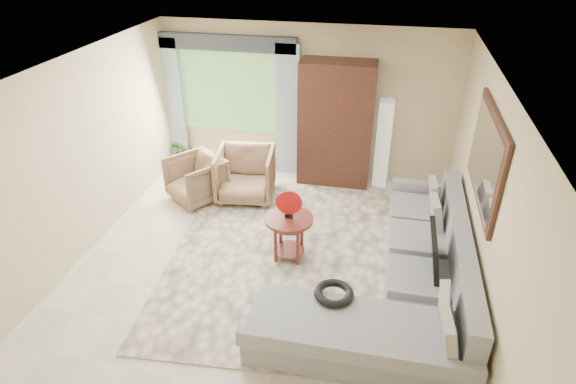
% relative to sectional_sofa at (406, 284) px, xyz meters
% --- Properties ---
extents(ground, '(6.00, 6.00, 0.00)m').
position_rel_sectional_sofa_xyz_m(ground, '(-1.78, 0.18, -0.28)').
color(ground, silver).
rests_on(ground, ground).
extents(area_rug, '(3.29, 4.21, 0.02)m').
position_rel_sectional_sofa_xyz_m(area_rug, '(-1.61, 0.62, -0.27)').
color(area_rug, beige).
rests_on(area_rug, ground).
extents(sectional_sofa, '(2.30, 3.46, 0.90)m').
position_rel_sectional_sofa_xyz_m(sectional_sofa, '(0.00, 0.00, 0.00)').
color(sectional_sofa, gray).
rests_on(sectional_sofa, ground).
extents(tv_screen, '(0.14, 0.74, 0.48)m').
position_rel_sectional_sofa_xyz_m(tv_screen, '(0.27, 0.13, 0.44)').
color(tv_screen, black).
rests_on(tv_screen, sectional_sofa).
extents(garden_hose, '(0.43, 0.43, 0.09)m').
position_rel_sectional_sofa_xyz_m(garden_hose, '(-0.78, -0.64, 0.26)').
color(garden_hose, black).
rests_on(garden_hose, sectional_sofa).
extents(coffee_table, '(0.64, 0.64, 0.64)m').
position_rel_sectional_sofa_xyz_m(coffee_table, '(-1.53, 0.58, 0.05)').
color(coffee_table, '#4F1E15').
rests_on(coffee_table, ground).
extents(red_disc, '(0.34, 0.06, 0.34)m').
position_rel_sectional_sofa_xyz_m(red_disc, '(-1.53, 0.58, 0.58)').
color(red_disc, red).
rests_on(red_disc, coffee_table).
extents(armchair_left, '(1.11, 1.11, 0.73)m').
position_rel_sectional_sofa_xyz_m(armchair_left, '(-3.32, 1.80, 0.08)').
color(armchair_left, brown).
rests_on(armchair_left, ground).
extents(armchair_right, '(1.00, 1.02, 0.83)m').
position_rel_sectional_sofa_xyz_m(armchair_right, '(-2.56, 2.02, 0.13)').
color(armchair_right, '#8E6B4D').
rests_on(armchair_right, ground).
extents(potted_plant, '(0.55, 0.52, 0.48)m').
position_rel_sectional_sofa_xyz_m(potted_plant, '(-4.05, 2.99, -0.04)').
color(potted_plant, '#999999').
rests_on(potted_plant, ground).
extents(armoire, '(1.20, 0.55, 2.10)m').
position_rel_sectional_sofa_xyz_m(armoire, '(-1.23, 2.90, 0.77)').
color(armoire, '#311910').
rests_on(armoire, ground).
extents(floor_lamp, '(0.24, 0.24, 1.50)m').
position_rel_sectional_sofa_xyz_m(floor_lamp, '(-0.43, 2.96, 0.47)').
color(floor_lamp, silver).
rests_on(floor_lamp, ground).
extents(window, '(1.80, 0.04, 1.40)m').
position_rel_sectional_sofa_xyz_m(window, '(-3.13, 3.15, 1.12)').
color(window, '#669E59').
rests_on(window, wall_back).
extents(curtain_left, '(0.40, 0.08, 2.30)m').
position_rel_sectional_sofa_xyz_m(curtain_left, '(-4.18, 3.06, 0.87)').
color(curtain_left, '#9EB7CC').
rests_on(curtain_left, ground).
extents(curtain_right, '(0.40, 0.08, 2.30)m').
position_rel_sectional_sofa_xyz_m(curtain_right, '(-2.08, 3.06, 0.87)').
color(curtain_right, '#9EB7CC').
rests_on(curtain_right, ground).
extents(valance, '(2.40, 0.12, 0.26)m').
position_rel_sectional_sofa_xyz_m(valance, '(-3.13, 3.08, 1.97)').
color(valance, '#1E232D').
rests_on(valance, wall_back).
extents(wall_mirror, '(0.05, 1.70, 1.05)m').
position_rel_sectional_sofa_xyz_m(wall_mirror, '(0.68, 0.53, 1.47)').
color(wall_mirror, black).
rests_on(wall_mirror, wall_right).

